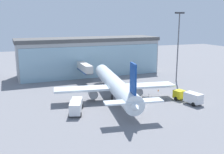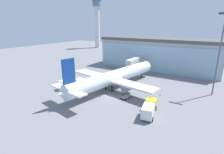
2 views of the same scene
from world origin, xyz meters
name	(u,v)px [view 1 (image 1 of 2)]	position (x,y,z in m)	size (l,w,h in m)	color
ground	(136,105)	(0.00, 0.00, 0.00)	(240.00, 240.00, 0.00)	slate
terminal_building	(89,56)	(0.00, 37.19, 6.43)	(49.25, 14.01, 12.86)	#A6A6A6
jet_bridge	(83,67)	(-4.87, 26.75, 4.50)	(2.35, 13.72, 5.88)	beige
apron_light_mast	(178,42)	(22.44, 16.82, 12.35)	(3.20, 0.40, 21.12)	#59595E
airplane	(115,85)	(-2.60, 6.38, 3.49)	(29.15, 38.24, 11.19)	white
catering_truck	(76,106)	(-13.77, -0.08, 1.47)	(4.40, 7.62, 2.65)	silver
fuel_truck	(189,97)	(12.06, -2.96, 1.47)	(3.71, 7.60, 2.65)	yellow
baggage_cart	(147,99)	(3.96, 1.91, 0.50)	(2.12, 3.06, 1.50)	gray
safety_cone_nose	(128,106)	(-2.28, -0.74, 0.28)	(0.36, 0.36, 0.55)	orange
safety_cone_wingtip	(158,90)	(10.87, 8.37, 0.28)	(0.36, 0.36, 0.55)	orange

